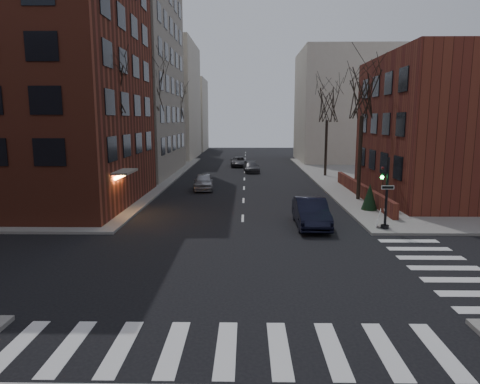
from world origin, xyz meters
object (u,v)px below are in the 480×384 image
at_px(tree_left_c, 175,104).
at_px(streetlamp_near, 148,142).
at_px(tree_left_a, 108,84).
at_px(car_lane_silver, 203,182).
at_px(tree_left_b, 149,89).
at_px(parked_sedan, 311,213).
at_px(streetlamp_far, 183,134).
at_px(sandwich_board, 382,218).
at_px(car_lane_far, 239,162).
at_px(car_lane_gray, 251,167).
at_px(traffic_signal, 385,198).
at_px(tree_right_a, 363,94).
at_px(tree_right_b, 327,106).
at_px(evergreen_shrub, 370,197).

xyz_separation_m(tree_left_c, streetlamp_near, (0.60, -18.00, -3.79)).
height_order(tree_left_a, car_lane_silver, tree_left_a).
distance_m(tree_left_b, streetlamp_near, 6.18).
xyz_separation_m(tree_left_b, parked_sedan, (12.80, -16.00, -8.09)).
relative_size(streetlamp_far, sandwich_board, 6.10).
xyz_separation_m(tree_left_a, car_lane_far, (8.00, 27.98, -7.84)).
height_order(parked_sedan, car_lane_gray, parked_sedan).
bearing_deg(car_lane_far, traffic_signal, -78.53).
xyz_separation_m(tree_right_a, car_lane_gray, (-8.00, 17.78, -7.41)).
height_order(car_lane_silver, car_lane_far, car_lane_silver).
bearing_deg(traffic_signal, tree_left_c, 118.36).
xyz_separation_m(streetlamp_near, sandwich_board, (16.12, -12.69, -3.57)).
bearing_deg(tree_left_a, streetlamp_far, 88.77).
relative_size(tree_left_b, parked_sedan, 2.15).
distance_m(parked_sedan, sandwich_board, 3.98).
relative_size(tree_right_a, parked_sedan, 1.94).
distance_m(tree_left_a, tree_left_c, 26.00).
height_order(tree_left_a, tree_right_b, tree_left_a).
relative_size(tree_left_a, streetlamp_near, 1.63).
relative_size(streetlamp_far, car_lane_far, 1.37).
distance_m(tree_right_a, sandwich_board, 11.43).
bearing_deg(streetlamp_near, traffic_signal, -38.87).
height_order(tree_left_b, car_lane_silver, tree_left_b).
bearing_deg(tree_right_a, tree_left_c, 128.66).
relative_size(tree_left_a, parked_sedan, 2.05).
distance_m(car_lane_gray, evergreen_shrub, 23.03).
xyz_separation_m(tree_right_b, car_lane_silver, (-12.40, -8.89, -6.86)).
bearing_deg(sandwich_board, tree_left_a, 179.78).
bearing_deg(streetlamp_far, tree_right_a, -54.69).
bearing_deg(parked_sedan, tree_left_a, 162.70).
height_order(parked_sedan, car_lane_silver, parked_sedan).
bearing_deg(car_lane_silver, parked_sedan, -63.66).
relative_size(parked_sedan, evergreen_shrub, 2.83).
height_order(tree_right_a, sandwich_board, tree_right_a).
bearing_deg(traffic_signal, evergreen_shrub, 83.12).
distance_m(streetlamp_far, car_lane_gray, 11.52).
distance_m(traffic_signal, sandwich_board, 1.28).
xyz_separation_m(traffic_signal, car_lane_far, (-8.74, 32.98, -1.27)).
xyz_separation_m(tree_left_c, tree_right_a, (17.60, -22.00, 0.00)).
bearing_deg(evergreen_shrub, tree_left_c, 123.82).
bearing_deg(evergreen_shrub, car_lane_gray, 109.67).
bearing_deg(car_lane_silver, evergreen_shrub, -40.33).
height_order(tree_left_a, tree_left_b, tree_left_b).
bearing_deg(car_lane_silver, streetlamp_far, 99.93).
distance_m(tree_left_a, sandwich_board, 19.04).
bearing_deg(tree_left_a, parked_sedan, -17.35).
height_order(traffic_signal, parked_sedan, traffic_signal).
bearing_deg(tree_left_c, car_lane_silver, -72.88).
xyz_separation_m(parked_sedan, car_lane_silver, (-7.60, 13.11, -0.10)).
distance_m(streetlamp_far, car_lane_silver, 19.76).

